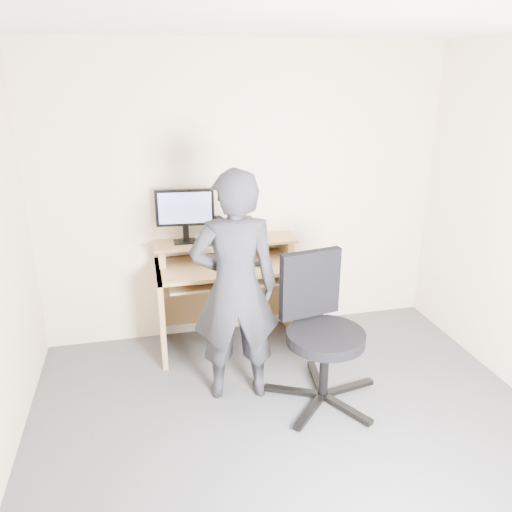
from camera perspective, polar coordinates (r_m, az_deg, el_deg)
name	(u,v)px	position (r m, az deg, el deg)	size (l,w,h in m)	color
ground	(305,455)	(3.35, 5.59, -21.66)	(3.50, 3.50, 0.00)	#47484C
back_wall	(245,196)	(4.31, -1.31, 6.92)	(3.50, 0.02, 2.50)	beige
ceiling	(323,9)	(2.53, 7.68, 26.16)	(3.50, 3.50, 0.02)	white
desk	(228,283)	(4.28, -3.24, -3.08)	(1.20, 0.60, 0.91)	tan
monitor	(185,211)	(4.12, -8.12, 5.12)	(0.48, 0.13, 0.45)	black
external_drive	(219,229)	(4.19, -4.26, 3.09)	(0.07, 0.13, 0.20)	black
travel_mug	(247,229)	(4.21, -1.00, 3.10)	(0.08, 0.08, 0.18)	silver
smartphone	(253,239)	(4.21, -0.29, 1.91)	(0.07, 0.13, 0.01)	black
charger	(201,243)	(4.10, -6.35, 1.45)	(0.04, 0.04, 0.04)	black
headphones	(205,238)	(4.27, -5.88, 2.07)	(0.16, 0.16, 0.02)	silver
keyboard	(220,278)	(4.07, -4.16, -2.57)	(0.46, 0.18, 0.03)	black
mouse	(258,264)	(4.08, 0.28, -0.89)	(0.10, 0.06, 0.04)	black
office_chair	(320,325)	(3.56, 7.32, -7.83)	(0.82, 0.82, 1.04)	black
person	(235,288)	(3.44, -2.42, -3.73)	(0.61, 0.40, 1.68)	black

